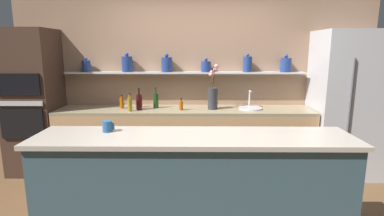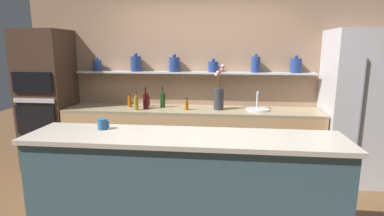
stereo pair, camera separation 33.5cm
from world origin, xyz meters
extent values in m
cube|color=#937056|center=(0.00, 1.60, 1.30)|extent=(5.20, 0.10, 2.60)
cube|color=#B7B7BC|center=(-0.13, 1.46, 1.41)|extent=(3.44, 0.18, 0.02)
cylinder|color=navy|center=(-1.56, 1.45, 1.50)|extent=(0.12, 0.12, 0.16)
sphere|color=navy|center=(-1.56, 1.45, 1.60)|extent=(0.04, 0.04, 0.04)
cylinder|color=navy|center=(-0.97, 1.45, 1.53)|extent=(0.15, 0.15, 0.22)
sphere|color=navy|center=(-0.97, 1.45, 1.67)|extent=(0.05, 0.05, 0.05)
cylinder|color=navy|center=(-0.40, 1.45, 1.52)|extent=(0.15, 0.15, 0.21)
sphere|color=navy|center=(-0.40, 1.45, 1.65)|extent=(0.05, 0.05, 0.05)
cylinder|color=navy|center=(0.17, 1.45, 1.50)|extent=(0.14, 0.14, 0.15)
sphere|color=navy|center=(0.17, 1.45, 1.60)|extent=(0.05, 0.05, 0.05)
cylinder|color=navy|center=(0.76, 1.45, 1.53)|extent=(0.12, 0.12, 0.22)
sphere|color=navy|center=(0.76, 1.45, 1.66)|extent=(0.04, 0.04, 0.04)
cylinder|color=navy|center=(1.31, 1.45, 1.52)|extent=(0.15, 0.15, 0.20)
sphere|color=navy|center=(1.31, 1.45, 1.64)|extent=(0.05, 0.05, 0.05)
cube|color=tan|center=(-0.13, 1.24, 0.44)|extent=(3.54, 0.62, 0.88)
cube|color=gray|center=(-0.13, 1.24, 0.90)|extent=(3.54, 0.62, 0.04)
cube|color=#334C56|center=(0.00, -0.40, 0.49)|extent=(2.68, 0.55, 0.98)
cube|color=#ADA393|center=(0.00, -0.40, 1.00)|extent=(2.74, 0.61, 0.04)
cube|color=#B7B7BC|center=(2.13, 1.20, 1.00)|extent=(0.94, 0.70, 1.99)
cylinder|color=#4C4C51|center=(1.96, 0.83, 1.09)|extent=(0.02, 0.02, 1.09)
cube|color=#3D281E|center=(-2.26, 1.24, 1.01)|extent=(0.67, 0.62, 2.02)
cube|color=black|center=(-2.26, 0.92, 0.78)|extent=(0.57, 0.02, 0.40)
cube|color=black|center=(-2.26, 0.92, 1.30)|extent=(0.57, 0.02, 0.28)
cube|color=#B7B7BC|center=(-2.26, 0.92, 1.05)|extent=(0.59, 0.02, 0.06)
cylinder|color=#2D2D33|center=(0.26, 1.23, 1.07)|extent=(0.14, 0.14, 0.30)
cylinder|color=#4C3319|center=(0.24, 1.20, 1.31)|extent=(0.05, 0.03, 0.18)
sphere|color=pink|center=(0.22, 1.17, 1.41)|extent=(0.05, 0.05, 0.05)
cylinder|color=#4C3319|center=(0.26, 1.23, 1.34)|extent=(0.03, 0.02, 0.25)
sphere|color=pink|center=(0.29, 1.26, 1.47)|extent=(0.05, 0.05, 0.05)
cylinder|color=#4C3319|center=(0.25, 1.26, 1.32)|extent=(0.05, 0.02, 0.20)
sphere|color=pink|center=(0.24, 1.30, 1.43)|extent=(0.05, 0.05, 0.05)
cylinder|color=#4C3319|center=(0.27, 1.23, 1.37)|extent=(0.03, 0.04, 0.29)
sphere|color=pink|center=(0.30, 1.26, 1.51)|extent=(0.06, 0.06, 0.06)
cylinder|color=#B7B7BC|center=(0.79, 1.24, 0.93)|extent=(0.32, 0.32, 0.02)
cylinder|color=#B7B7BC|center=(0.79, 1.36, 1.05)|extent=(0.02, 0.02, 0.22)
cylinder|color=#B7B7BC|center=(0.79, 1.30, 1.16)|extent=(0.02, 0.12, 0.02)
cylinder|color=black|center=(-0.79, 1.23, 0.99)|extent=(0.06, 0.06, 0.13)
cylinder|color=black|center=(-0.79, 1.23, 1.07)|extent=(0.03, 0.03, 0.04)
cylinder|color=black|center=(-0.79, 1.23, 1.10)|extent=(0.03, 0.03, 0.01)
cylinder|color=#193814|center=(-0.55, 1.30, 1.02)|extent=(0.07, 0.07, 0.20)
cylinder|color=#193814|center=(-0.55, 1.30, 1.16)|extent=(0.02, 0.02, 0.08)
cylinder|color=black|center=(-0.55, 1.30, 1.21)|extent=(0.03, 0.03, 0.01)
cylinder|color=#9E4C0A|center=(-0.18, 1.15, 0.98)|extent=(0.05, 0.05, 0.12)
cylinder|color=#9E4C0A|center=(-0.18, 1.15, 1.06)|extent=(0.03, 0.03, 0.04)
cylinder|color=black|center=(-0.18, 1.15, 1.08)|extent=(0.03, 0.03, 0.01)
cylinder|color=olive|center=(-0.86, 1.07, 1.01)|extent=(0.06, 0.06, 0.18)
cylinder|color=olive|center=(-0.86, 1.07, 1.13)|extent=(0.03, 0.03, 0.05)
cylinder|color=black|center=(-0.86, 1.07, 1.16)|extent=(0.03, 0.03, 0.01)
cylinder|color=#380C0C|center=(-0.76, 1.16, 1.03)|extent=(0.08, 0.08, 0.21)
cylinder|color=#380C0C|center=(-0.76, 1.16, 1.17)|extent=(0.02, 0.02, 0.08)
cylinder|color=black|center=(-0.76, 1.16, 1.22)|extent=(0.03, 0.03, 0.01)
cylinder|color=#9E4C0A|center=(-1.02, 1.27, 0.99)|extent=(0.06, 0.06, 0.14)
cylinder|color=#9E4C0A|center=(-1.02, 1.27, 1.08)|extent=(0.03, 0.03, 0.04)
cylinder|color=black|center=(-1.02, 1.27, 1.11)|extent=(0.03, 0.03, 0.01)
cylinder|color=maroon|center=(-0.78, 1.37, 0.99)|extent=(0.06, 0.06, 0.14)
cylinder|color=maroon|center=(-0.78, 1.37, 1.08)|extent=(0.03, 0.03, 0.04)
cylinder|color=black|center=(-0.78, 1.37, 1.10)|extent=(0.03, 0.03, 0.01)
cylinder|color=#235184|center=(-0.77, -0.29, 1.07)|extent=(0.09, 0.09, 0.10)
cube|color=#235184|center=(-0.72, -0.29, 1.07)|extent=(0.02, 0.01, 0.06)
camera|label=1|loc=(0.01, -2.87, 1.75)|focal=28.00mm
camera|label=2|loc=(0.35, -2.85, 1.75)|focal=28.00mm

